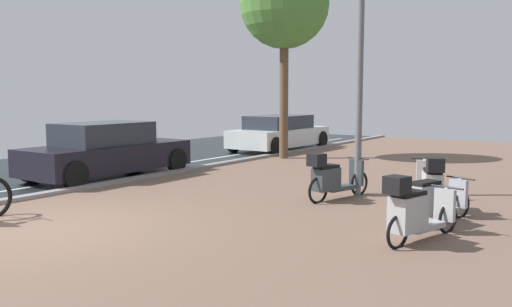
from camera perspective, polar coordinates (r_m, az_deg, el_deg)
ground at (r=8.11m, az=-15.49°, el=-9.14°), size 21.00×40.00×0.13m
scooter_near at (r=9.26m, az=17.81°, el=-4.69°), size 0.79×1.65×0.75m
scooter_mid at (r=10.47m, az=17.64°, el=-3.01°), size 0.99×1.76×1.02m
scooter_far at (r=8.05m, az=16.09°, el=-5.78°), size 0.75×1.72×1.02m
scooter_extra at (r=10.89m, az=7.89°, el=-2.52°), size 0.74×1.74×0.98m
parked_car_near at (r=14.26m, az=-15.23°, el=0.22°), size 1.84×4.29×1.37m
parked_car_far at (r=20.30m, az=2.44°, el=2.14°), size 1.92×4.42×1.27m
lamp_post at (r=11.38m, az=10.76°, el=11.24°), size 0.20×0.52×5.56m
street_tree at (r=17.83m, az=2.96°, el=15.13°), size 2.80×2.80×6.27m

